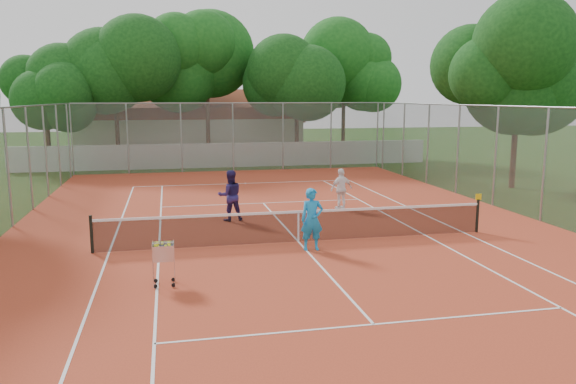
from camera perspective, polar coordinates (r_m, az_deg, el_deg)
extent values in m
plane|color=#1B3A0F|center=(17.03, 1.06, -5.14)|extent=(120.00, 120.00, 0.00)
cube|color=#B33F22|center=(17.03, 1.06, -5.11)|extent=(18.00, 34.00, 0.02)
cube|color=white|center=(17.03, 1.06, -5.07)|extent=(10.98, 23.78, 0.01)
cube|color=black|center=(16.91, 1.06, -3.47)|extent=(11.88, 0.10, 0.98)
cube|color=slate|center=(16.63, 1.08, 1.53)|extent=(18.00, 34.00, 4.00)
cube|color=silver|center=(35.42, -5.94, 3.75)|extent=(26.00, 0.30, 1.50)
cube|color=beige|center=(45.12, -9.90, 6.76)|extent=(16.40, 9.00, 4.40)
cube|color=#0E3810|center=(38.23, -6.55, 10.55)|extent=(29.00, 19.00, 10.00)
imported|color=#198ED7|center=(15.96, 2.45, -2.79)|extent=(0.66, 0.44, 1.78)
imported|color=#241C54|center=(19.84, -5.90, -0.36)|extent=(0.93, 0.76, 1.80)
imported|color=white|center=(21.87, 5.44, 0.32)|extent=(1.01, 0.63, 1.60)
cube|color=silver|center=(13.36, -12.51, -7.02)|extent=(0.67, 0.67, 1.09)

